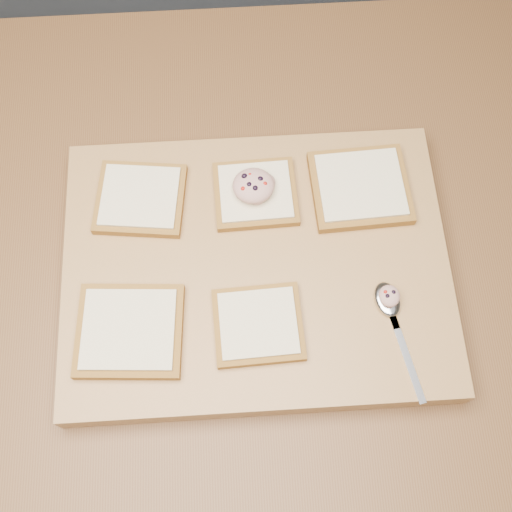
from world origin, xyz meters
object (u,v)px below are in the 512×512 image
at_px(bread_far_center, 255,193).
at_px(spoon, 390,308).
at_px(cutting_board, 256,268).
at_px(tuna_salad_dollop, 253,186).

bearing_deg(bread_far_center, spoon, -46.96).
bearing_deg(bread_far_center, cutting_board, -93.08).
height_order(cutting_board, bread_far_center, bread_far_center).
bearing_deg(tuna_salad_dollop, spoon, -46.58).
relative_size(bread_far_center, spoon, 0.71).
distance_m(tuna_salad_dollop, spoon, 0.24).
distance_m(bread_far_center, spoon, 0.23).
relative_size(cutting_board, bread_far_center, 4.45).
bearing_deg(spoon, cutting_board, 155.79).
xyz_separation_m(cutting_board, spoon, (0.17, -0.07, 0.02)).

